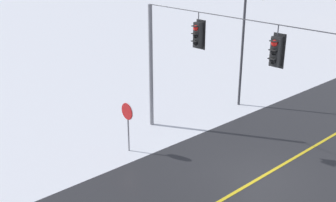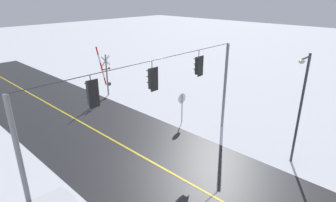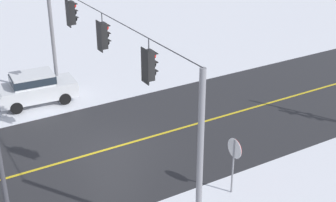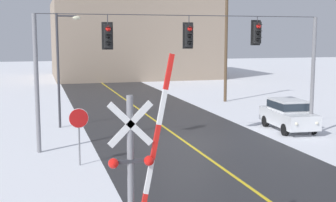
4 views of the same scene
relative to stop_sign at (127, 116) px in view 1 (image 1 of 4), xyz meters
name	(u,v)px [view 1 (image 1 of 4)]	position (x,y,z in m)	size (l,w,h in m)	color
ground_plane	(261,177)	(5.42, 2.67, -1.71)	(160.00, 160.00, 0.00)	white
road_asphalt	(335,135)	(5.42, 8.67, -1.71)	(9.00, 80.00, 0.01)	#28282B
lane_centre_line	(335,134)	(5.42, 8.67, -1.70)	(0.14, 72.00, 0.01)	gold
signal_span	(271,78)	(5.43, 2.66, 2.53)	(14.20, 0.47, 6.22)	gray
stop_sign	(127,116)	(0.00, 0.00, 0.00)	(0.80, 0.09, 2.35)	gray
streetlamp_near	(246,40)	(-0.17, 8.32, 2.20)	(1.39, 0.28, 6.50)	#38383D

